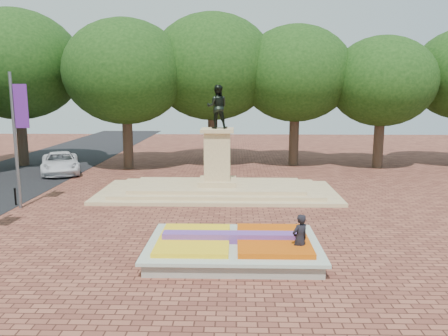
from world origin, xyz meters
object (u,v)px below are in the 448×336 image
flower_bed (234,246)px  van (60,163)px  monument (218,179)px  pedestrian (300,240)px

flower_bed → van: size_ratio=1.11×
monument → pedestrian: monument is taller
monument → flower_bed: bearing=-84.1°
van → pedestrian: pedestrian is taller
flower_bed → pedestrian: size_ratio=3.45×
flower_bed → pedestrian: bearing=-17.0°
monument → van: size_ratio=2.48×
monument → van: 13.57m
flower_bed → van: 20.89m
flower_bed → pedestrian: (2.31, -0.70, 0.54)m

